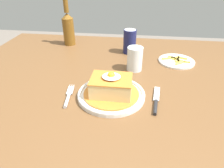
% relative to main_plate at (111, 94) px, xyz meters
% --- Properties ---
extents(dining_table, '(1.42, 1.08, 0.76)m').
position_rel_main_plate_xyz_m(dining_table, '(0.01, 0.12, -0.10)').
color(dining_table, brown).
rests_on(dining_table, ground_plane).
extents(main_plate, '(0.24, 0.24, 0.02)m').
position_rel_main_plate_xyz_m(main_plate, '(0.00, 0.00, 0.00)').
color(main_plate, white).
rests_on(main_plate, dining_table).
extents(sandwich_meal, '(0.20, 0.20, 0.09)m').
position_rel_main_plate_xyz_m(sandwich_meal, '(0.00, 0.00, 0.03)').
color(sandwich_meal, orange).
rests_on(sandwich_meal, main_plate).
extents(fork, '(0.03, 0.14, 0.01)m').
position_rel_main_plate_xyz_m(fork, '(-0.15, -0.03, -0.00)').
color(fork, silver).
rests_on(fork, dining_table).
extents(knife, '(0.03, 0.17, 0.01)m').
position_rel_main_plate_xyz_m(knife, '(0.16, -0.03, -0.00)').
color(knife, '#262628').
rests_on(knife, dining_table).
extents(soda_can, '(0.07, 0.07, 0.12)m').
position_rel_main_plate_xyz_m(soda_can, '(0.04, 0.42, 0.05)').
color(soda_can, '#191E51').
rests_on(soda_can, dining_table).
extents(beer_bottle_amber, '(0.06, 0.06, 0.27)m').
position_rel_main_plate_xyz_m(beer_bottle_amber, '(-0.31, 0.50, 0.09)').
color(beer_bottle_amber, brown).
rests_on(beer_bottle_amber, dining_table).
extents(drinking_glass, '(0.07, 0.07, 0.10)m').
position_rel_main_plate_xyz_m(drinking_glass, '(0.07, 0.22, 0.04)').
color(drinking_glass, silver).
rests_on(drinking_glass, dining_table).
extents(side_plate_fries, '(0.17, 0.17, 0.02)m').
position_rel_main_plate_xyz_m(side_plate_fries, '(0.27, 0.33, -0.00)').
color(side_plate_fries, white).
rests_on(side_plate_fries, dining_table).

